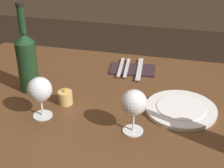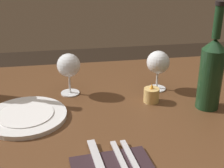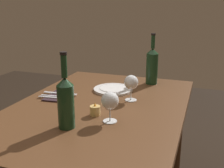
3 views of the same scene
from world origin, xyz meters
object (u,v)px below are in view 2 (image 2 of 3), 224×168
(wine_bottle, at_px, (211,71))
(fork_inner, at_px, (122,163))
(votive_candle, at_px, (151,95))
(table_knife, at_px, (99,165))
(wine_glass_left, at_px, (69,66))
(dinner_plate, at_px, (26,116))
(folded_napkin, at_px, (112,166))
(fork_outer, at_px, (133,162))
(wine_glass_right, at_px, (158,63))

(wine_bottle, bearing_deg, fork_inner, 37.46)
(votive_candle, xyz_separation_m, table_knife, (0.22, 0.32, -0.01))
(wine_glass_left, distance_m, dinner_plate, 0.23)
(dinner_plate, bearing_deg, folded_napkin, 128.97)
(wine_bottle, bearing_deg, wine_glass_left, -21.83)
(wine_glass_left, distance_m, fork_outer, 0.46)
(wine_bottle, relative_size, folded_napkin, 1.70)
(fork_inner, bearing_deg, votive_candle, -116.86)
(votive_candle, relative_size, fork_inner, 0.37)
(wine_glass_left, relative_size, wine_bottle, 0.44)
(wine_bottle, relative_size, votive_candle, 5.06)
(dinner_plate, bearing_deg, votive_candle, -173.52)
(dinner_plate, distance_m, folded_napkin, 0.35)
(wine_glass_right, bearing_deg, fork_outer, 65.99)
(dinner_plate, xyz_separation_m, folded_napkin, (-0.22, 0.27, -0.00))
(wine_glass_right, relative_size, table_knife, 0.69)
(wine_glass_left, height_order, table_knife, wine_glass_left)
(dinner_plate, bearing_deg, wine_glass_left, -132.28)
(table_knife, bearing_deg, fork_inner, 180.00)
(folded_napkin, height_order, fork_outer, fork_outer)
(dinner_plate, distance_m, table_knife, 0.33)
(votive_candle, distance_m, table_knife, 0.38)
(wine_glass_right, xyz_separation_m, votive_candle, (0.05, 0.09, -0.08))
(votive_candle, height_order, fork_inner, votive_candle)
(wine_glass_right, xyz_separation_m, wine_bottle, (-0.12, 0.16, 0.02))
(wine_glass_right, height_order, dinner_plate, wine_glass_right)
(fork_outer, bearing_deg, wine_glass_right, -114.01)
(wine_bottle, distance_m, table_knife, 0.47)
(fork_outer, relative_size, table_knife, 0.86)
(folded_napkin, xyz_separation_m, table_knife, (0.03, 0.00, 0.01))
(votive_candle, height_order, dinner_plate, votive_candle)
(votive_candle, relative_size, folded_napkin, 0.34)
(dinner_plate, relative_size, folded_napkin, 1.24)
(folded_napkin, bearing_deg, fork_inner, 180.00)
(fork_outer, bearing_deg, wine_bottle, -140.34)
(wine_glass_left, height_order, wine_glass_right, wine_glass_left)
(folded_napkin, bearing_deg, wine_glass_right, -119.53)
(wine_glass_left, distance_m, table_knife, 0.44)
(wine_glass_left, relative_size, votive_candle, 2.20)
(folded_napkin, distance_m, table_knife, 0.03)
(wine_glass_left, height_order, fork_inner, wine_glass_left)
(wine_glass_left, xyz_separation_m, fork_outer, (-0.13, 0.43, -0.09))
(wine_glass_left, xyz_separation_m, dinner_plate, (0.14, 0.15, -0.10))
(wine_glass_left, height_order, fork_outer, wine_glass_left)
(wine_glass_right, bearing_deg, dinner_plate, 17.23)
(wine_glass_left, xyz_separation_m, folded_napkin, (-0.08, 0.43, -0.10))
(wine_bottle, height_order, fork_outer, wine_bottle)
(wine_glass_right, distance_m, table_knife, 0.50)
(votive_candle, relative_size, table_knife, 0.32)
(folded_napkin, bearing_deg, wine_glass_left, -79.41)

